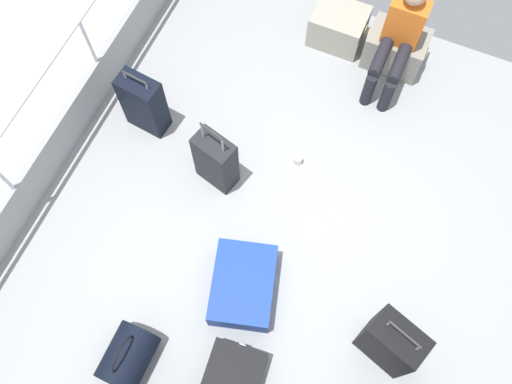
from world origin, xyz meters
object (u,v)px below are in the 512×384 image
at_px(cargo_crate_1, 395,49).
at_px(suitcase_4, 216,161).
at_px(suitcase_0, 243,285).
at_px(suitcase_3, 391,343).
at_px(cargo_crate_0, 338,26).
at_px(passenger_seated, 399,38).
at_px(suitcase_1, 144,104).
at_px(duffel_bag, 128,357).
at_px(paper_cup, 298,160).

bearing_deg(cargo_crate_1, suitcase_4, -119.89).
relative_size(suitcase_0, suitcase_3, 1.01).
xyz_separation_m(cargo_crate_0, suitcase_3, (1.43, -2.79, 0.15)).
distance_m(passenger_seated, suitcase_4, 2.01).
bearing_deg(suitcase_1, cargo_crate_1, 39.86).
height_order(suitcase_1, suitcase_3, suitcase_3).
distance_m(cargo_crate_0, suitcase_0, 2.79).
bearing_deg(suitcase_0, duffel_bag, -123.95).
xyz_separation_m(suitcase_1, suitcase_4, (0.85, -0.26, -0.01)).
distance_m(cargo_crate_1, passenger_seated, 0.43).
xyz_separation_m(cargo_crate_1, suitcase_3, (0.81, -2.74, 0.13)).
xyz_separation_m(cargo_crate_1, passenger_seated, (0.00, -0.19, 0.38)).
relative_size(passenger_seated, paper_cup, 11.14).
relative_size(cargo_crate_0, cargo_crate_1, 0.93).
relative_size(suitcase_1, paper_cup, 7.59).
xyz_separation_m(suitcase_1, suitcase_3, (2.74, -1.13, 0.01)).
relative_size(cargo_crate_0, passenger_seated, 0.51).
relative_size(passenger_seated, suitcase_4, 1.28).
bearing_deg(duffel_bag, cargo_crate_1, 74.26).
height_order(suitcase_1, paper_cup, suitcase_1).
relative_size(passenger_seated, duffel_bag, 2.19).
xyz_separation_m(suitcase_1, paper_cup, (1.47, 0.17, -0.28)).
height_order(cargo_crate_0, suitcase_4, suitcase_4).
relative_size(cargo_crate_0, suitcase_1, 0.74).
distance_m(duffel_bag, paper_cup, 2.27).
height_order(suitcase_0, suitcase_3, suitcase_3).
bearing_deg(suitcase_1, suitcase_4, -17.06).
relative_size(suitcase_4, paper_cup, 8.68).
xyz_separation_m(suitcase_0, suitcase_4, (-0.65, 0.87, 0.19)).
height_order(suitcase_0, suitcase_1, suitcase_1).
distance_m(suitcase_0, duffel_bag, 1.07).
height_order(cargo_crate_1, duffel_bag, duffel_bag).
bearing_deg(paper_cup, suitcase_0, -88.93).
bearing_deg(suitcase_4, suitcase_3, -24.85).
distance_m(cargo_crate_0, suitcase_3, 3.13).
distance_m(cargo_crate_1, suitcase_3, 2.86).
bearing_deg(suitcase_0, cargo_crate_1, 81.18).
distance_m(cargo_crate_1, paper_cup, 1.51).
height_order(duffel_bag, paper_cup, duffel_bag).
distance_m(suitcase_3, paper_cup, 1.84).
bearing_deg(cargo_crate_1, cargo_crate_0, 175.63).
height_order(cargo_crate_1, suitcase_1, suitcase_1).
bearing_deg(suitcase_0, suitcase_1, 142.81).
relative_size(suitcase_0, suitcase_4, 0.92).
bearing_deg(suitcase_1, cargo_crate_0, 51.60).
xyz_separation_m(suitcase_3, duffel_bag, (-1.84, -0.89, -0.16)).
distance_m(cargo_crate_0, suitcase_4, 1.97).
bearing_deg(suitcase_0, suitcase_3, 0.06).
relative_size(passenger_seated, suitcase_0, 1.40).
relative_size(cargo_crate_1, suitcase_1, 0.79).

